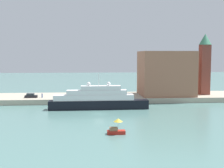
{
  "coord_description": "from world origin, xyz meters",
  "views": [
    {
      "loc": [
        -3.3,
        -80.84,
        16.03
      ],
      "look_at": [
        4.09,
        6.0,
        7.67
      ],
      "focal_mm": 47.65,
      "sensor_mm": 36.0,
      "label": 1
    }
  ],
  "objects_px": {
    "harbor_building": "(166,73)",
    "mooring_bollard": "(111,97)",
    "small_motorboat": "(116,128)",
    "person_figure": "(42,96)",
    "large_yacht": "(97,100)",
    "parked_car": "(31,96)",
    "bell_tower": "(205,62)"
  },
  "relations": [
    {
      "from": "mooring_bollard",
      "to": "person_figure",
      "type": "bearing_deg",
      "value": 171.65
    },
    {
      "from": "large_yacht",
      "to": "parked_car",
      "type": "relative_size",
      "value": 7.04
    },
    {
      "from": "mooring_bollard",
      "to": "small_motorboat",
      "type": "bearing_deg",
      "value": -93.29
    },
    {
      "from": "person_figure",
      "to": "mooring_bollard",
      "type": "bearing_deg",
      "value": -8.35
    },
    {
      "from": "small_motorboat",
      "to": "person_figure",
      "type": "height_order",
      "value": "person_figure"
    },
    {
      "from": "small_motorboat",
      "to": "mooring_bollard",
      "type": "xyz_separation_m",
      "value": [
        2.24,
        38.97,
        0.87
      ]
    },
    {
      "from": "small_motorboat",
      "to": "person_figure",
      "type": "relative_size",
      "value": 2.28
    },
    {
      "from": "harbor_building",
      "to": "person_figure",
      "type": "relative_size",
      "value": 11.43
    },
    {
      "from": "person_figure",
      "to": "mooring_bollard",
      "type": "relative_size",
      "value": 2.16
    },
    {
      "from": "bell_tower",
      "to": "person_figure",
      "type": "relative_size",
      "value": 13.72
    },
    {
      "from": "harbor_building",
      "to": "bell_tower",
      "type": "bearing_deg",
      "value": 1.69
    },
    {
      "from": "small_motorboat",
      "to": "mooring_bollard",
      "type": "bearing_deg",
      "value": 86.71
    },
    {
      "from": "small_motorboat",
      "to": "large_yacht",
      "type": "bearing_deg",
      "value": 95.55
    },
    {
      "from": "person_figure",
      "to": "small_motorboat",
      "type": "bearing_deg",
      "value": -63.48
    },
    {
      "from": "large_yacht",
      "to": "person_figure",
      "type": "height_order",
      "value": "large_yacht"
    },
    {
      "from": "person_figure",
      "to": "parked_car",
      "type": "bearing_deg",
      "value": 175.09
    },
    {
      "from": "small_motorboat",
      "to": "mooring_bollard",
      "type": "height_order",
      "value": "small_motorboat"
    },
    {
      "from": "small_motorboat",
      "to": "bell_tower",
      "type": "distance_m",
      "value": 60.71
    },
    {
      "from": "harbor_building",
      "to": "mooring_bollard",
      "type": "xyz_separation_m",
      "value": [
        -20.32,
        -6.96,
        -7.54
      ]
    },
    {
      "from": "bell_tower",
      "to": "parked_car",
      "type": "xyz_separation_m",
      "value": [
        -62.05,
        -3.63,
        -11.44
      ]
    },
    {
      "from": "large_yacht",
      "to": "small_motorboat",
      "type": "distance_m",
      "value": 29.04
    },
    {
      "from": "harbor_building",
      "to": "bell_tower",
      "type": "distance_m",
      "value": 15.16
    },
    {
      "from": "small_motorboat",
      "to": "harbor_building",
      "type": "relative_size",
      "value": 0.2
    },
    {
      "from": "large_yacht",
      "to": "parked_car",
      "type": "distance_m",
      "value": 26.11
    },
    {
      "from": "parked_car",
      "to": "mooring_bollard",
      "type": "bearing_deg",
      "value": -7.88
    },
    {
      "from": "harbor_building",
      "to": "mooring_bollard",
      "type": "height_order",
      "value": "harbor_building"
    },
    {
      "from": "large_yacht",
      "to": "parked_car",
      "type": "bearing_deg",
      "value": 147.9
    },
    {
      "from": "large_yacht",
      "to": "harbor_building",
      "type": "distance_m",
      "value": 31.33
    },
    {
      "from": "parked_car",
      "to": "mooring_bollard",
      "type": "distance_m",
      "value": 27.42
    },
    {
      "from": "large_yacht",
      "to": "mooring_bollard",
      "type": "relative_size",
      "value": 39.73
    },
    {
      "from": "large_yacht",
      "to": "bell_tower",
      "type": "height_order",
      "value": "bell_tower"
    },
    {
      "from": "small_motorboat",
      "to": "person_figure",
      "type": "xyz_separation_m",
      "value": [
        -21.16,
        42.41,
        1.24
      ]
    }
  ]
}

